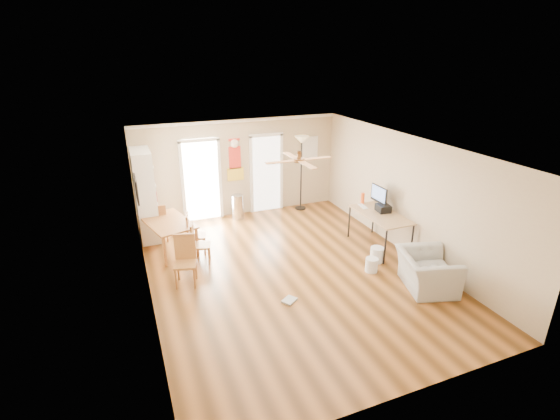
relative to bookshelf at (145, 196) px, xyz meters
name	(u,v)px	position (x,y,z in m)	size (l,w,h in m)	color
floor	(291,272)	(2.51, -2.80, -1.08)	(7.00, 7.00, 0.00)	brown
ceiling	(292,147)	(2.51, -2.80, 1.52)	(5.50, 7.00, 0.00)	silver
wall_back	(240,168)	(2.51, 0.70, 0.22)	(5.50, 0.04, 2.60)	beige
wall_front	(408,315)	(2.51, -6.30, 0.22)	(5.50, 0.04, 2.60)	beige
wall_left	(144,236)	(-0.24, -2.80, 0.22)	(0.04, 7.00, 2.60)	beige
wall_right	(408,196)	(5.26, -2.80, 0.22)	(0.04, 7.00, 2.60)	beige
crown_molding	(292,149)	(2.51, -2.80, 1.48)	(5.50, 7.00, 0.08)	white
kitchen_doorway	(201,182)	(1.46, 0.68, -0.03)	(0.90, 0.10, 2.10)	white
bathroom_doorway	(266,174)	(3.26, 0.68, -0.03)	(0.80, 0.10, 2.10)	white
wall_decal	(235,160)	(2.39, 0.68, 0.47)	(0.46, 0.03, 1.10)	red
ac_grille	(309,147)	(4.56, 0.67, 0.62)	(0.50, 0.04, 0.60)	white
framed_poster	(136,189)	(-0.21, -1.40, 0.62)	(0.04, 0.66, 0.48)	black
ceiling_fan	(299,160)	(2.51, -3.10, 1.35)	(1.24, 1.24, 0.20)	#593819
bookshelf	(145,196)	(0.00, 0.00, 0.00)	(0.43, 0.97, 2.16)	silver
dining_table	(169,236)	(0.36, -0.87, -0.72)	(0.85, 1.42, 0.71)	#955930
dining_chair_right_a	(196,234)	(0.91, -1.23, -0.62)	(0.38, 0.38, 0.93)	#A06C33
dining_chair_right_b	(201,243)	(0.91, -1.71, -0.63)	(0.37, 0.37, 0.90)	#A26E34
dining_chair_near	(185,262)	(0.45, -2.47, -0.59)	(0.40, 0.40, 0.98)	#AA7437
dining_chair_far	(158,222)	(0.21, -0.25, -0.61)	(0.38, 0.38, 0.93)	#A36334
trash_can	(238,207)	(2.32, 0.35, -0.74)	(0.31, 0.31, 0.67)	#B3B3B5
torchiere_lamp	(301,174)	(4.19, 0.39, -0.03)	(0.39, 0.39, 2.09)	black
computer_desk	(379,231)	(4.83, -2.50, -0.67)	(0.77, 1.53, 0.82)	tan
imac	(379,197)	(4.98, -2.16, 0.01)	(0.08, 0.57, 0.53)	black
keyboard	(363,206)	(4.71, -1.95, -0.25)	(0.11, 0.35, 0.01)	silver
printer	(383,208)	(4.96, -2.40, -0.18)	(0.27, 0.32, 0.16)	black
orange_bottle	(363,198)	(4.81, -1.77, -0.13)	(0.09, 0.09, 0.26)	#F25115
wastebasket_a	(377,255)	(4.40, -3.08, -0.91)	(0.29, 0.29, 0.33)	white
wastebasket_b	(372,265)	(4.06, -3.39, -0.93)	(0.26, 0.26, 0.30)	silver
floor_cloth	(289,300)	(2.08, -3.75, -1.06)	(0.26, 0.20, 0.04)	#9A9B96
armchair	(427,271)	(4.66, -4.30, -0.73)	(1.09, 0.95, 0.71)	#A5A59F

